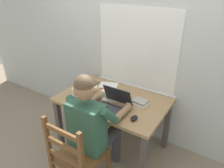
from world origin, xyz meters
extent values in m
plane|color=gray|center=(0.00, 0.00, 0.00)|extent=(8.00, 8.00, 0.00)
cube|color=beige|center=(0.00, 0.48, 1.30)|extent=(6.00, 0.04, 2.60)
cube|color=white|center=(0.06, 0.45, 1.21)|extent=(1.04, 0.01, 0.98)
cube|color=beige|center=(0.06, 0.45, 0.70)|extent=(1.10, 0.06, 0.04)
cube|color=#9E7A51|center=(0.00, 0.00, 0.70)|extent=(1.25, 0.79, 0.03)
cube|color=#4C4742|center=(-0.57, -0.35, 0.34)|extent=(0.06, 0.06, 0.68)
cube|color=#4C4742|center=(0.57, -0.35, 0.34)|extent=(0.06, 0.06, 0.68)
cube|color=#4C4742|center=(-0.57, 0.35, 0.34)|extent=(0.06, 0.06, 0.68)
cube|color=#4C4742|center=(0.57, 0.35, 0.34)|extent=(0.06, 0.06, 0.68)
cube|color=#2D5642|center=(0.07, -0.58, 0.72)|extent=(0.34, 0.20, 0.50)
sphere|color=#936B4C|center=(0.07, -0.58, 1.12)|extent=(0.19, 0.19, 0.19)
sphere|color=brown|center=(0.07, -0.58, 1.17)|extent=(0.17, 0.17, 0.17)
cube|color=brown|center=(0.07, -0.49, 1.15)|extent=(0.13, 0.10, 0.01)
cylinder|color=#38383D|center=(-0.02, -0.38, 0.47)|extent=(0.13, 0.40, 0.13)
cylinder|color=#38383D|center=(0.16, -0.38, 0.47)|extent=(0.13, 0.40, 0.13)
cylinder|color=#38383D|center=(-0.02, -0.18, 0.24)|extent=(0.10, 0.10, 0.47)
cylinder|color=#38383D|center=(0.16, -0.18, 0.24)|extent=(0.10, 0.10, 0.47)
cylinder|color=#2D5642|center=(-0.13, -0.49, 0.87)|extent=(0.10, 0.24, 0.26)
cylinder|color=#936B4C|center=(-0.13, -0.26, 0.77)|extent=(0.07, 0.28, 0.07)
sphere|color=#936B4C|center=(-0.12, -0.12, 0.77)|extent=(0.08, 0.08, 0.08)
cylinder|color=#2D5642|center=(0.27, -0.49, 0.87)|extent=(0.10, 0.24, 0.26)
cylinder|color=#936B4C|center=(0.27, -0.26, 0.77)|extent=(0.07, 0.28, 0.07)
sphere|color=#936B4C|center=(0.26, -0.12, 0.77)|extent=(0.08, 0.08, 0.08)
cube|color=brown|center=(0.07, -0.70, 0.46)|extent=(0.42, 0.42, 0.02)
cube|color=brown|center=(0.26, -0.51, 0.23)|extent=(0.04, 0.04, 0.45)
cube|color=brown|center=(-0.12, -0.51, 0.23)|extent=(0.04, 0.04, 0.45)
cube|color=brown|center=(0.26, -0.89, 0.71)|extent=(0.04, 0.04, 0.48)
cube|color=brown|center=(-0.12, -0.89, 0.71)|extent=(0.04, 0.04, 0.48)
cube|color=brown|center=(0.07, -0.89, 0.59)|extent=(0.36, 0.02, 0.04)
cube|color=brown|center=(0.07, -0.89, 0.73)|extent=(0.36, 0.02, 0.04)
cube|color=brown|center=(0.07, -0.89, 0.87)|extent=(0.36, 0.02, 0.04)
cube|color=#232328|center=(0.12, -0.24, 0.73)|extent=(0.33, 0.23, 0.02)
cube|color=#38383D|center=(0.12, -0.24, 0.74)|extent=(0.29, 0.17, 0.00)
cube|color=#232328|center=(0.12, -0.08, 0.84)|extent=(0.33, 0.09, 0.21)
cube|color=silver|center=(0.12, -0.08, 0.84)|extent=(0.29, 0.07, 0.18)
ellipsoid|color=black|center=(0.39, -0.23, 0.74)|extent=(0.06, 0.10, 0.03)
cylinder|color=silver|center=(-0.41, -0.18, 0.77)|extent=(0.07, 0.07, 0.10)
torus|color=silver|center=(-0.36, -0.18, 0.77)|extent=(0.05, 0.01, 0.05)
cylinder|color=black|center=(-0.22, -0.24, 0.77)|extent=(0.08, 0.08, 0.10)
torus|color=black|center=(-0.17, -0.24, 0.77)|extent=(0.05, 0.01, 0.05)
cylinder|color=beige|center=(-0.09, -0.02, 0.77)|extent=(0.09, 0.09, 0.09)
torus|color=beige|center=(-0.04, -0.02, 0.77)|extent=(0.05, 0.01, 0.05)
cube|color=gray|center=(-0.35, 0.00, 0.73)|extent=(0.14, 0.13, 0.03)
cube|color=white|center=(-0.35, 0.01, 0.76)|extent=(0.21, 0.13, 0.03)
cube|color=white|center=(0.33, 0.05, 0.73)|extent=(0.15, 0.14, 0.03)
cube|color=gray|center=(0.32, 0.06, 0.76)|extent=(0.16, 0.14, 0.03)
cube|color=silver|center=(-0.01, 0.00, 0.73)|extent=(0.27, 0.24, 0.02)
cube|color=white|center=(-0.23, 0.26, 0.72)|extent=(0.29, 0.25, 0.01)
cube|color=#C63D33|center=(-0.21, 0.17, 0.72)|extent=(0.13, 0.09, 0.00)
camera|label=1|loc=(1.13, -1.79, 1.98)|focal=33.85mm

